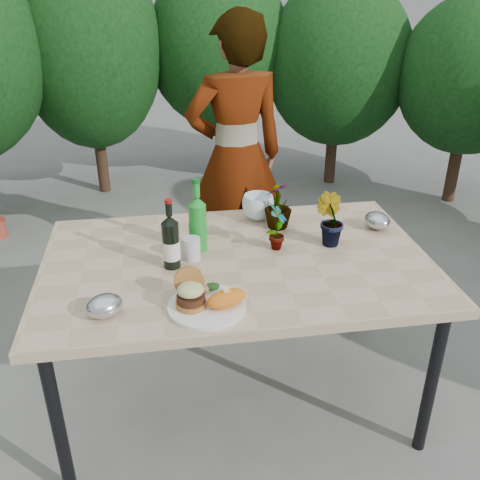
{
  "coord_description": "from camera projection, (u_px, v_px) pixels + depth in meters",
  "views": [
    {
      "loc": [
        -0.29,
        -1.92,
        1.83
      ],
      "look_at": [
        0.0,
        -0.08,
        0.88
      ],
      "focal_mm": 40.0,
      "sensor_mm": 36.0,
      "label": 1
    }
  ],
  "objects": [
    {
      "name": "foil_packet_left",
      "position": [
        104.0,
        306.0,
        1.84
      ],
      "size": [
        0.17,
        0.16,
        0.08
      ],
      "primitive_type": "ellipsoid",
      "rotation": [
        0.0,
        0.0,
        0.49
      ],
      "color": "#B9BCC1",
      "rests_on": "patio_table"
    },
    {
      "name": "dinner_plate",
      "position": [
        207.0,
        306.0,
        1.9
      ],
      "size": [
        0.28,
        0.28,
        0.01
      ],
      "primitive_type": "cylinder",
      "color": "white",
      "rests_on": "patio_table"
    },
    {
      "name": "blue_bowl",
      "position": [
        258.0,
        207.0,
        2.55
      ],
      "size": [
        0.18,
        0.18,
        0.12
      ],
      "primitive_type": "imported",
      "rotation": [
        0.0,
        0.0,
        -0.22
      ],
      "color": "white",
      "rests_on": "patio_table"
    },
    {
      "name": "ground",
      "position": [
        237.0,
        396.0,
        2.56
      ],
      "size": [
        80.0,
        80.0,
        0.0
      ],
      "primitive_type": "plane",
      "color": "slate",
      "rests_on": "ground"
    },
    {
      "name": "sweet_potato",
      "position": [
        226.0,
        299.0,
        1.87
      ],
      "size": [
        0.17,
        0.12,
        0.06
      ],
      "primitive_type": "ellipsoid",
      "rotation": [
        0.0,
        0.0,
        0.35
      ],
      "color": "orange",
      "rests_on": "dinner_plate"
    },
    {
      "name": "burger_stack",
      "position": [
        190.0,
        292.0,
        1.88
      ],
      "size": [
        0.11,
        0.16,
        0.11
      ],
      "color": "#B7722D",
      "rests_on": "dinner_plate"
    },
    {
      "name": "foil_packet_right",
      "position": [
        377.0,
        221.0,
        2.46
      ],
      "size": [
        0.14,
        0.16,
        0.08
      ],
      "primitive_type": "ellipsoid",
      "rotation": [
        0.0,
        0.0,
        1.9
      ],
      "color": "#B5B7BD",
      "rests_on": "patio_table"
    },
    {
      "name": "seedling_right",
      "position": [
        278.0,
        205.0,
        2.44
      ],
      "size": [
        0.18,
        0.18,
        0.22
      ],
      "primitive_type": "imported",
      "rotation": [
        0.0,
        0.0,
        3.82
      ],
      "color": "#2B6020",
      "rests_on": "patio_table"
    },
    {
      "name": "sparkling_water",
      "position": [
        198.0,
        224.0,
        2.25
      ],
      "size": [
        0.08,
        0.08,
        0.32
      ],
      "rotation": [
        0.0,
        0.0,
        0.14
      ],
      "color": "#1A9428",
      "rests_on": "patio_table"
    },
    {
      "name": "seedling_mid",
      "position": [
        330.0,
        220.0,
        2.29
      ],
      "size": [
        0.16,
        0.16,
        0.23
      ],
      "primitive_type": "imported",
      "rotation": [
        0.0,
        0.0,
        2.28
      ],
      "color": "#20561D",
      "rests_on": "patio_table"
    },
    {
      "name": "shrub_hedge",
      "position": [
        200.0,
        87.0,
        3.43
      ],
      "size": [
        7.03,
        5.08,
        2.12
      ],
      "color": "#382316",
      "rests_on": "ground"
    },
    {
      "name": "person",
      "position": [
        236.0,
        157.0,
        3.17
      ],
      "size": [
        0.65,
        0.48,
        1.65
      ],
      "primitive_type": "imported",
      "rotation": [
        0.0,
        0.0,
        3.29
      ],
      "color": "#A67753",
      "rests_on": "ground"
    },
    {
      "name": "seedling_left",
      "position": [
        277.0,
        227.0,
        2.25
      ],
      "size": [
        0.12,
        0.13,
        0.21
      ],
      "primitive_type": "imported",
      "rotation": [
        0.0,
        0.0,
        1.14
      ],
      "color": "#215C1F",
      "rests_on": "patio_table"
    },
    {
      "name": "plastic_cup",
      "position": [
        192.0,
        249.0,
        2.2
      ],
      "size": [
        0.07,
        0.07,
        0.09
      ],
      "primitive_type": "cylinder",
      "color": "silver",
      "rests_on": "patio_table"
    },
    {
      "name": "wine_bottle",
      "position": [
        171.0,
        243.0,
        2.12
      ],
      "size": [
        0.07,
        0.07,
        0.29
      ],
      "rotation": [
        0.0,
        0.0,
        -0.21
      ],
      "color": "black",
      "rests_on": "patio_table"
    },
    {
      "name": "grilled_veg",
      "position": [
        209.0,
        287.0,
        1.97
      ],
      "size": [
        0.08,
        0.05,
        0.03
      ],
      "color": "olive",
      "rests_on": "dinner_plate"
    },
    {
      "name": "patio_table",
      "position": [
        237.0,
        271.0,
        2.24
      ],
      "size": [
        1.6,
        1.0,
        0.75
      ],
      "color": "tan",
      "rests_on": "ground"
    }
  ]
}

